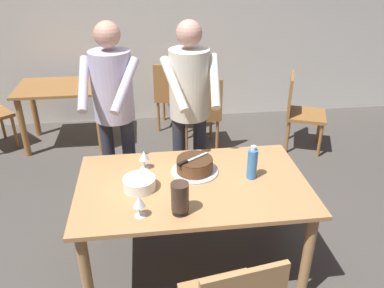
# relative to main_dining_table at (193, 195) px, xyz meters

# --- Properties ---
(ground_plane) EXTENTS (14.00, 14.00, 0.00)m
(ground_plane) POSITION_rel_main_dining_table_xyz_m (0.00, 0.00, -0.65)
(ground_plane) COLOR #4C4742
(back_wall) EXTENTS (10.00, 0.12, 2.70)m
(back_wall) POSITION_rel_main_dining_table_xyz_m (0.00, 2.94, 0.70)
(back_wall) COLOR silver
(back_wall) RESTS_ON ground_plane
(main_dining_table) EXTENTS (1.58, 0.95, 0.75)m
(main_dining_table) POSITION_rel_main_dining_table_xyz_m (0.00, 0.00, 0.00)
(main_dining_table) COLOR tan
(main_dining_table) RESTS_ON ground_plane
(cake_on_platter) EXTENTS (0.34, 0.34, 0.11)m
(cake_on_platter) POSITION_rel_main_dining_table_xyz_m (0.03, 0.14, 0.16)
(cake_on_platter) COLOR silver
(cake_on_platter) RESTS_ON main_dining_table
(cake_knife) EXTENTS (0.24, 0.17, 0.02)m
(cake_knife) POSITION_rel_main_dining_table_xyz_m (-0.03, 0.10, 0.22)
(cake_knife) COLOR silver
(cake_knife) RESTS_ON cake_on_platter
(plate_stack) EXTENTS (0.22, 0.22, 0.08)m
(plate_stack) POSITION_rel_main_dining_table_xyz_m (-0.36, -0.02, 0.14)
(plate_stack) COLOR white
(plate_stack) RESTS_ON main_dining_table
(wine_glass_near) EXTENTS (0.08, 0.08, 0.14)m
(wine_glass_near) POSITION_rel_main_dining_table_xyz_m (-0.32, 0.24, 0.21)
(wine_glass_near) COLOR silver
(wine_glass_near) RESTS_ON main_dining_table
(wine_glass_far) EXTENTS (0.08, 0.08, 0.14)m
(wine_glass_far) POSITION_rel_main_dining_table_xyz_m (-0.36, -0.32, 0.21)
(wine_glass_far) COLOR silver
(wine_glass_far) RESTS_ON main_dining_table
(water_bottle) EXTENTS (0.07, 0.07, 0.25)m
(water_bottle) POSITION_rel_main_dining_table_xyz_m (0.42, 0.02, 0.22)
(water_bottle) COLOR #387AC6
(water_bottle) RESTS_ON main_dining_table
(hurricane_lamp) EXTENTS (0.11, 0.11, 0.21)m
(hurricane_lamp) POSITION_rel_main_dining_table_xyz_m (-0.12, -0.32, 0.21)
(hurricane_lamp) COLOR black
(hurricane_lamp) RESTS_ON main_dining_table
(person_cutting_cake) EXTENTS (0.46, 0.57, 1.72)m
(person_cutting_cake) POSITION_rel_main_dining_table_xyz_m (0.06, 0.68, 0.43)
(person_cutting_cake) COLOR #2D2D38
(person_cutting_cake) RESTS_ON ground_plane
(person_standing_beside) EXTENTS (0.46, 0.58, 1.72)m
(person_standing_beside) POSITION_rel_main_dining_table_xyz_m (-0.54, 0.71, 0.43)
(person_standing_beside) COLOR #2D2D38
(person_standing_beside) RESTS_ON ground_plane
(background_table) EXTENTS (1.00, 0.70, 0.74)m
(background_table) POSITION_rel_main_dining_table_xyz_m (-1.26, 2.24, -0.07)
(background_table) COLOR #9E6633
(background_table) RESTS_ON ground_plane
(background_chair_0) EXTENTS (0.57, 0.57, 0.90)m
(background_chair_0) POSITION_rel_main_dining_table_xyz_m (1.49, 1.77, -0.15)
(background_chair_0) COLOR #9E6633
(background_chair_0) RESTS_ON ground_plane
(background_chair_2) EXTENTS (0.45, 0.45, 0.90)m
(background_chair_2) POSITION_rel_main_dining_table_xyz_m (0.33, 1.87, -0.15)
(background_chair_2) COLOR #9E6633
(background_chair_2) RESTS_ON ground_plane
(background_chair_3) EXTENTS (0.53, 0.53, 0.90)m
(background_chair_3) POSITION_rel_main_dining_table_xyz_m (0.07, 2.49, -0.15)
(background_chair_3) COLOR #9E6633
(background_chair_3) RESTS_ON ground_plane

